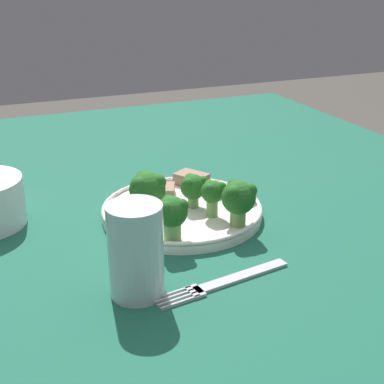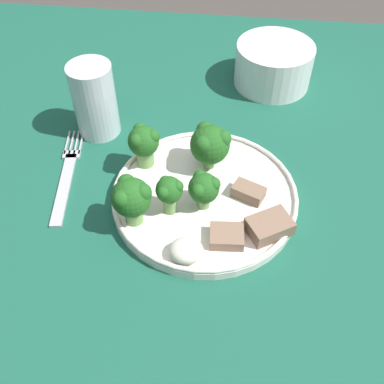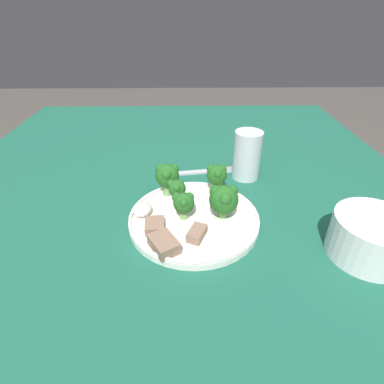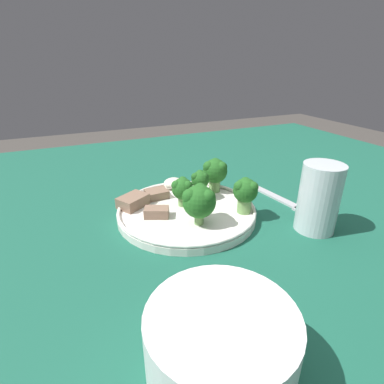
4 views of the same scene
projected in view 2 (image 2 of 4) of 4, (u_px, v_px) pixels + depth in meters
The scene contains 14 objects.
table at pixel (186, 254), 0.62m from camera, with size 1.40×1.05×0.72m.
dinner_plate at pixel (205, 196), 0.57m from camera, with size 0.23×0.23×0.02m.
fork at pixel (67, 175), 0.60m from camera, with size 0.04×0.18×0.00m.
cream_bowl at pixel (273, 66), 0.73m from camera, with size 0.12×0.12×0.07m.
drinking_glass at pixel (95, 104), 0.63m from camera, with size 0.06×0.06×0.11m.
broccoli_floret_near_rim_left at pixel (204, 188), 0.53m from camera, with size 0.04×0.04×0.05m.
broccoli_floret_center_left at pixel (210, 144), 0.57m from camera, with size 0.05×0.05×0.06m.
broccoli_floret_back_left at pixel (169, 193), 0.52m from camera, with size 0.03×0.03×0.05m.
broccoli_floret_front_left at pixel (131, 198), 0.51m from camera, with size 0.05×0.05×0.06m.
broccoli_floret_center_back at pixel (144, 142), 0.58m from camera, with size 0.04×0.04×0.06m.
meat_slice_front_slice at pixel (269, 226), 0.52m from camera, with size 0.06×0.06×0.02m.
meat_slice_middle_slice at pixel (248, 192), 0.56m from camera, with size 0.05×0.04×0.02m.
meat_slice_rear_slice at pixel (227, 236), 0.51m from camera, with size 0.04×0.03×0.01m.
sauce_dollop at pixel (186, 250), 0.50m from camera, with size 0.04×0.04×0.02m.
Camera 2 is at (0.05, -0.34, 1.16)m, focal length 42.00 mm.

